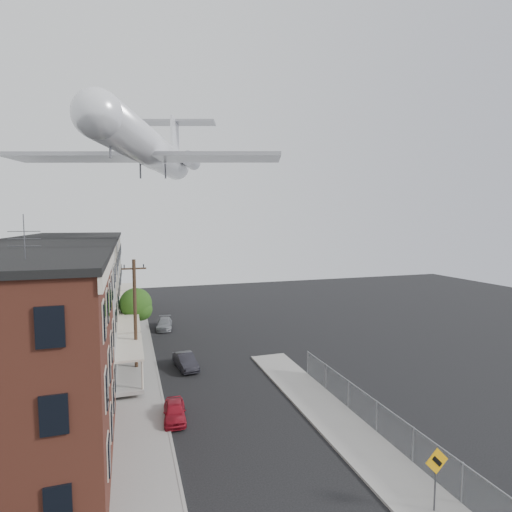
{
  "coord_description": "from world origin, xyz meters",
  "views": [
    {
      "loc": [
        -6.0,
        -13.32,
        11.85
      ],
      "look_at": [
        0.93,
        8.17,
        9.89
      ],
      "focal_mm": 28.0,
      "sensor_mm": 36.0,
      "label": 1
    }
  ],
  "objects_px": {
    "car_near": "(175,411)",
    "warning_sign": "(436,469)",
    "utility_pole": "(135,316)",
    "street_tree": "(137,305)",
    "airplane": "(151,150)",
    "car_far": "(164,324)",
    "car_mid": "(186,361)"
  },
  "relations": [
    {
      "from": "utility_pole",
      "to": "car_near",
      "type": "distance_m",
      "value": 9.21
    },
    {
      "from": "warning_sign",
      "to": "street_tree",
      "type": "relative_size",
      "value": 0.54
    },
    {
      "from": "street_tree",
      "to": "car_mid",
      "type": "xyz_separation_m",
      "value": [
        3.47,
        -9.7,
        -2.84
      ]
    },
    {
      "from": "airplane",
      "to": "car_near",
      "type": "bearing_deg",
      "value": -89.34
    },
    {
      "from": "utility_pole",
      "to": "street_tree",
      "type": "relative_size",
      "value": 1.73
    },
    {
      "from": "car_mid",
      "to": "car_far",
      "type": "bearing_deg",
      "value": 84.59
    },
    {
      "from": "utility_pole",
      "to": "car_near",
      "type": "bearing_deg",
      "value": -75.95
    },
    {
      "from": "car_near",
      "to": "warning_sign",
      "type": "bearing_deg",
      "value": -45.53
    },
    {
      "from": "airplane",
      "to": "utility_pole",
      "type": "bearing_deg",
      "value": -106.79
    },
    {
      "from": "utility_pole",
      "to": "airplane",
      "type": "relative_size",
      "value": 0.34
    },
    {
      "from": "utility_pole",
      "to": "street_tree",
      "type": "distance_m",
      "value": 10.0
    },
    {
      "from": "utility_pole",
      "to": "car_mid",
      "type": "bearing_deg",
      "value": 3.41
    },
    {
      "from": "street_tree",
      "to": "airplane",
      "type": "distance_m",
      "value": 15.37
    },
    {
      "from": "utility_pole",
      "to": "car_far",
      "type": "distance_m",
      "value": 14.0
    },
    {
      "from": "car_far",
      "to": "warning_sign",
      "type": "bearing_deg",
      "value": -68.82
    },
    {
      "from": "car_mid",
      "to": "utility_pole",
      "type": "bearing_deg",
      "value": 175.44
    },
    {
      "from": "car_mid",
      "to": "airplane",
      "type": "distance_m",
      "value": 18.69
    },
    {
      "from": "utility_pole",
      "to": "car_far",
      "type": "xyz_separation_m",
      "value": [
        3.23,
        12.99,
        -4.1
      ]
    },
    {
      "from": "airplane",
      "to": "warning_sign",
      "type": "bearing_deg",
      "value": -69.56
    },
    {
      "from": "warning_sign",
      "to": "street_tree",
      "type": "distance_m",
      "value": 30.96
    },
    {
      "from": "car_far",
      "to": "airplane",
      "type": "relative_size",
      "value": 0.15
    },
    {
      "from": "warning_sign",
      "to": "car_far",
      "type": "bearing_deg",
      "value": 103.98
    },
    {
      "from": "street_tree",
      "to": "car_mid",
      "type": "distance_m",
      "value": 10.68
    },
    {
      "from": "warning_sign",
      "to": "car_near",
      "type": "xyz_separation_m",
      "value": [
        -9.2,
        11.04,
        -1.33
      ]
    },
    {
      "from": "car_near",
      "to": "car_mid",
      "type": "height_order",
      "value": "car_mid"
    },
    {
      "from": "street_tree",
      "to": "car_mid",
      "type": "relative_size",
      "value": 1.4
    },
    {
      "from": "warning_sign",
      "to": "street_tree",
      "type": "xyz_separation_m",
      "value": [
        -10.87,
        28.95,
        1.57
      ]
    },
    {
      "from": "car_near",
      "to": "car_far",
      "type": "distance_m",
      "value": 21.01
    },
    {
      "from": "car_near",
      "to": "car_mid",
      "type": "bearing_deg",
      "value": 82.3
    },
    {
      "from": "car_mid",
      "to": "airplane",
      "type": "height_order",
      "value": "airplane"
    },
    {
      "from": "car_far",
      "to": "airplane",
      "type": "distance_m",
      "value": 19.02
    },
    {
      "from": "warning_sign",
      "to": "car_near",
      "type": "distance_m",
      "value": 14.43
    }
  ]
}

